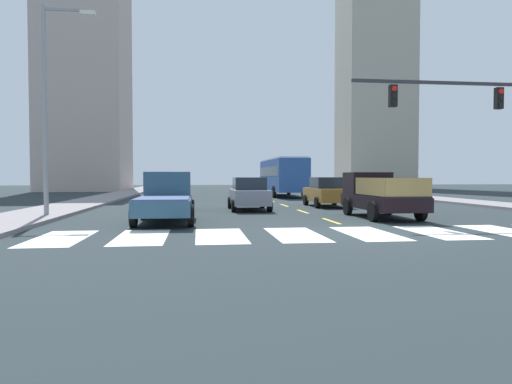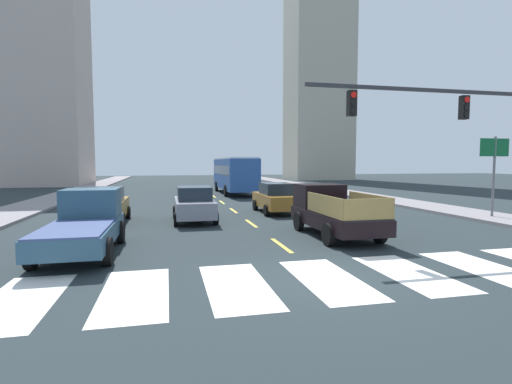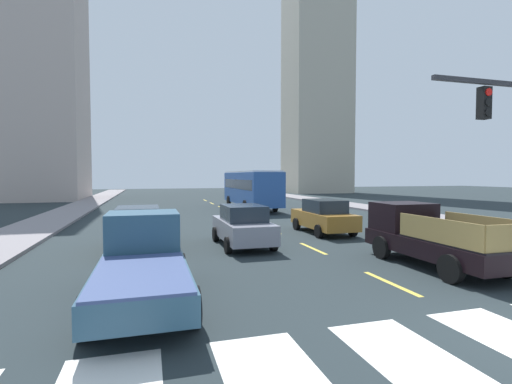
% 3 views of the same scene
% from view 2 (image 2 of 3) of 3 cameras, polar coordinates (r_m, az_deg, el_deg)
% --- Properties ---
extents(ground_plane, '(160.00, 160.00, 0.00)m').
position_cam_2_polar(ground_plane, '(9.99, 10.54, -12.51)').
color(ground_plane, '#232D30').
extents(sidewalk_right, '(3.13, 110.00, 0.15)m').
position_cam_2_polar(sidewalk_right, '(31.44, 18.25, -0.98)').
color(sidewalk_right, gray).
rests_on(sidewalk_right, ground).
extents(sidewalk_left, '(3.13, 110.00, 0.15)m').
position_cam_2_polar(sidewalk_left, '(28.24, -30.56, -1.95)').
color(sidewalk_left, gray).
rests_on(sidewalk_left, ground).
extents(crosswalk_stripe_1, '(1.47, 3.63, 0.01)m').
position_cam_2_polar(crosswalk_stripe_1, '(9.71, -31.52, -13.57)').
color(crosswalk_stripe_1, white).
rests_on(crosswalk_stripe_1, ground).
extents(crosswalk_stripe_2, '(1.47, 3.63, 0.01)m').
position_cam_2_polar(crosswalk_stripe_2, '(9.25, -17.47, -14.00)').
color(crosswalk_stripe_2, white).
rests_on(crosswalk_stripe_2, ground).
extents(crosswalk_stripe_3, '(1.47, 3.63, 0.01)m').
position_cam_2_polar(crosswalk_stripe_3, '(9.35, -2.87, -13.61)').
color(crosswalk_stripe_3, white).
rests_on(crosswalk_stripe_3, ground).
extents(crosswalk_stripe_4, '(1.47, 3.63, 0.01)m').
position_cam_2_polar(crosswalk_stripe_4, '(9.99, 10.54, -12.49)').
color(crosswalk_stripe_4, white).
rests_on(crosswalk_stripe_4, ground).
extents(crosswalk_stripe_5, '(1.47, 3.63, 0.01)m').
position_cam_2_polar(crosswalk_stripe_5, '(11.08, 21.72, -11.03)').
color(crosswalk_stripe_5, white).
rests_on(crosswalk_stripe_5, ground).
extents(crosswalk_stripe_6, '(1.47, 3.63, 0.01)m').
position_cam_2_polar(crosswalk_stripe_6, '(12.51, 30.54, -9.58)').
color(crosswalk_stripe_6, white).
rests_on(crosswalk_stripe_6, ground).
extents(lane_dash_0, '(0.16, 2.40, 0.01)m').
position_cam_2_polar(lane_dash_0, '(13.64, 3.77, -7.85)').
color(lane_dash_0, gold).
rests_on(lane_dash_0, ground).
extents(lane_dash_1, '(0.16, 2.40, 0.01)m').
position_cam_2_polar(lane_dash_1, '(18.40, -0.73, -4.65)').
color(lane_dash_1, gold).
rests_on(lane_dash_1, ground).
extents(lane_dash_2, '(0.16, 2.40, 0.01)m').
position_cam_2_polar(lane_dash_2, '(23.26, -3.35, -2.76)').
color(lane_dash_2, gold).
rests_on(lane_dash_2, ground).
extents(lane_dash_3, '(0.16, 2.40, 0.01)m').
position_cam_2_polar(lane_dash_3, '(28.17, -5.05, -1.52)').
color(lane_dash_3, gold).
rests_on(lane_dash_3, ground).
extents(lane_dash_4, '(0.16, 2.40, 0.01)m').
position_cam_2_polar(lane_dash_4, '(33.11, -6.24, -0.65)').
color(lane_dash_4, gold).
rests_on(lane_dash_4, ground).
extents(lane_dash_5, '(0.16, 2.40, 0.01)m').
position_cam_2_polar(lane_dash_5, '(38.06, -7.12, -0.00)').
color(lane_dash_5, gold).
rests_on(lane_dash_5, ground).
extents(lane_dash_6, '(0.16, 2.40, 0.01)m').
position_cam_2_polar(lane_dash_6, '(43.03, -7.80, 0.49)').
color(lane_dash_6, gold).
rests_on(lane_dash_6, ground).
extents(lane_dash_7, '(0.16, 2.40, 0.01)m').
position_cam_2_polar(lane_dash_7, '(48.00, -8.34, 0.89)').
color(lane_dash_7, gold).
rests_on(lane_dash_7, ground).
extents(pickup_stakebed, '(2.18, 5.20, 1.96)m').
position_cam_2_polar(pickup_stakebed, '(15.77, 11.05, -2.82)').
color(pickup_stakebed, black).
rests_on(pickup_stakebed, ground).
extents(pickup_dark, '(2.18, 5.20, 1.96)m').
position_cam_2_polar(pickup_dark, '(13.78, -23.95, -4.22)').
color(pickup_dark, '#2B4F67').
rests_on(pickup_dark, ground).
extents(city_bus, '(2.72, 10.80, 3.32)m').
position_cam_2_polar(city_bus, '(35.88, -3.24, 2.88)').
color(city_bus, '#285098').
rests_on(city_bus, ground).
extents(sedan_near_right, '(2.02, 4.40, 1.72)m').
position_cam_2_polar(sedan_near_right, '(22.21, 2.97, -0.87)').
color(sedan_near_right, '#9F6B27').
rests_on(sedan_near_right, ground).
extents(sedan_mid, '(2.02, 4.40, 1.72)m').
position_cam_2_polar(sedan_mid, '(19.70, -21.42, -1.84)').
color(sedan_mid, '#A57224').
rests_on(sedan_mid, ground).
extents(sedan_far, '(2.02, 4.40, 1.72)m').
position_cam_2_polar(sedan_far, '(19.21, -9.14, -1.74)').
color(sedan_far, gray).
rests_on(sedan_far, ground).
extents(traffic_signal_gantry, '(11.01, 0.27, 6.00)m').
position_cam_2_polar(traffic_signal_gantry, '(16.73, 31.62, 8.48)').
color(traffic_signal_gantry, '#2D2D33').
rests_on(traffic_signal_gantry, ground).
extents(direction_sign_green, '(1.70, 0.12, 4.20)m').
position_cam_2_polar(direction_sign_green, '(22.97, 31.74, 4.09)').
color(direction_sign_green, slate).
rests_on(direction_sign_green, ground).
extents(block_mid_left, '(9.67, 10.87, 35.48)m').
position_cam_2_polar(block_mid_left, '(58.26, -29.01, 18.61)').
color(block_mid_left, '#BAA89E').
rests_on(block_mid_left, ground).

